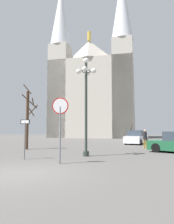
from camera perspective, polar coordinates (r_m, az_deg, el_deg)
ground_plane at (r=8.30m, az=-17.23°, el=-15.72°), size 120.00×120.00×0.00m
cathedral at (r=43.42m, az=1.68°, el=6.52°), size 17.29×12.30×32.81m
stop_sign at (r=9.98m, az=-7.36°, el=-1.34°), size 0.80×0.08×3.13m
one_way_arrow_sign at (r=11.86m, az=-16.69°, el=-5.89°), size 0.56×0.13×2.14m
street_lamp at (r=12.85m, az=-0.27°, el=5.00°), size 1.28×1.28×6.06m
bare_tree at (r=17.70m, az=-15.95°, el=-1.54°), size 1.25×1.67×5.29m
parked_car_near_white at (r=24.17m, az=13.41°, el=-6.82°), size 2.98×4.66×1.53m
pedestrian_walking at (r=18.49m, az=15.64°, el=-6.62°), size 0.32×0.32×1.61m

